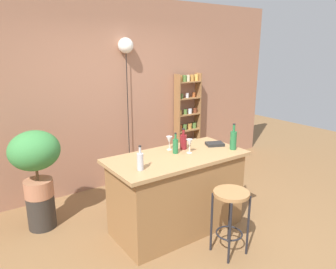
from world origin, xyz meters
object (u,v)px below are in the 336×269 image
at_px(potted_plant, 35,156).
at_px(bottle_vinegar, 183,141).
at_px(cookbook, 215,144).
at_px(pendant_globe_light, 126,47).
at_px(bar_stool, 231,207).
at_px(bottle_wine_red, 175,146).
at_px(plant_stool, 42,211).
at_px(wine_glass_left, 189,143).
at_px(wine_glass_center, 169,140).
at_px(bottle_soda_blue, 233,140).
at_px(bottle_spirits_clear, 140,161).
at_px(spice_shelf, 187,120).

relative_size(potted_plant, bottle_vinegar, 3.13).
bearing_deg(cookbook, pendant_globe_light, 127.75).
height_order(bar_stool, bottle_wine_red, bottle_wine_red).
bearing_deg(cookbook, plant_stool, 177.70).
bearing_deg(wine_glass_left, wine_glass_center, 118.00).
bearing_deg(potted_plant, bottle_vinegar, -27.36).
relative_size(bottle_soda_blue, cookbook, 1.50).
distance_m(bottle_spirits_clear, wine_glass_center, 0.71).
xyz_separation_m(bottle_spirits_clear, wine_glass_center, (0.61, 0.37, 0.02)).
bearing_deg(pendant_globe_light, plant_stool, -158.04).
bearing_deg(pendant_globe_light, spice_shelf, -2.17).
relative_size(bottle_soda_blue, wine_glass_left, 1.92).
bearing_deg(wine_glass_left, bottle_vinegar, 77.92).
xyz_separation_m(bottle_wine_red, cookbook, (0.58, -0.04, -0.07)).
height_order(wine_glass_center, cookbook, wine_glass_center).
distance_m(bar_stool, bottle_vinegar, 0.97).
bearing_deg(cookbook, wine_glass_center, -175.29).
distance_m(plant_stool, bottle_vinegar, 1.89).
distance_m(bar_stool, bottle_soda_blue, 0.87).
bearing_deg(wine_glass_center, potted_plant, 152.37).
distance_m(bottle_spirits_clear, bottle_wine_red, 0.63).
bearing_deg(bar_stool, wine_glass_left, 89.97).
bearing_deg(bottle_soda_blue, cookbook, 106.34).
xyz_separation_m(spice_shelf, bottle_wine_red, (-1.30, -1.42, 0.12)).
xyz_separation_m(bottle_soda_blue, pendant_globe_light, (-0.48, 1.74, 1.05)).
relative_size(wine_glass_left, cookbook, 0.78).
height_order(bottle_soda_blue, wine_glass_left, bottle_soda_blue).
relative_size(spice_shelf, bottle_soda_blue, 5.29).
distance_m(spice_shelf, cookbook, 1.63).
bearing_deg(cookbook, potted_plant, 177.70).
height_order(bar_stool, bottle_vinegar, bottle_vinegar).
bearing_deg(wine_glass_center, plant_stool, 152.37).
bearing_deg(spice_shelf, cookbook, -116.20).
bearing_deg(bottle_soda_blue, wine_glass_left, 159.38).
xyz_separation_m(bottle_vinegar, wine_glass_left, (-0.03, -0.16, 0.02)).
bearing_deg(wine_glass_center, cookbook, -17.94).
bearing_deg(bottle_vinegar, potted_plant, 152.64).
bearing_deg(bottle_soda_blue, bottle_spirits_clear, 177.52).
relative_size(bar_stool, plant_stool, 1.72).
bearing_deg(bottle_soda_blue, plant_stool, 150.37).
bearing_deg(bottle_vinegar, bottle_wine_red, -156.75).
distance_m(bottle_wine_red, wine_glass_center, 0.15).
bearing_deg(bottle_vinegar, bar_stool, -92.31).
relative_size(wine_glass_center, cookbook, 0.78).
bearing_deg(pendant_globe_light, bottle_spirits_clear, -114.27).
bearing_deg(cookbook, bottle_soda_blue, -51.01).
xyz_separation_m(bottle_soda_blue, bottle_spirits_clear, (-1.24, 0.05, -0.02)).
xyz_separation_m(bar_stool, cookbook, (0.44, 0.73, 0.41)).
relative_size(potted_plant, bottle_spirits_clear, 3.12).
bearing_deg(bottle_spirits_clear, bottle_vinegar, 21.16).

